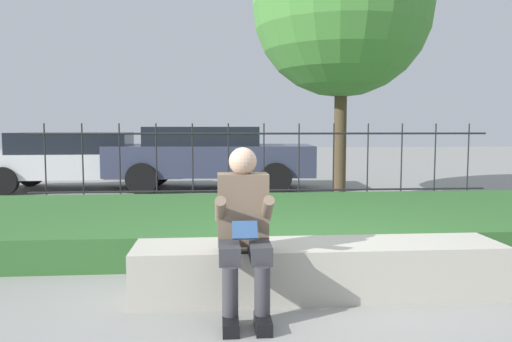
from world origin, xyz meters
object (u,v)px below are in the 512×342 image
at_px(stone_bench, 319,272).
at_px(car_parked_left, 80,159).
at_px(car_parked_center, 210,155).
at_px(tree_behind_fence, 342,7).
at_px(person_seated_reader, 244,224).

height_order(stone_bench, car_parked_left, car_parked_left).
distance_m(car_parked_center, car_parked_left, 2.87).
distance_m(stone_bench, car_parked_center, 7.16).
bearing_deg(tree_behind_fence, car_parked_center, 146.98).
bearing_deg(stone_bench, tree_behind_fence, 74.20).
bearing_deg(tree_behind_fence, stone_bench, -105.80).
relative_size(stone_bench, car_parked_left, 0.68).
xyz_separation_m(person_seated_reader, tree_behind_fence, (2.18, 5.77, 2.95)).
height_order(stone_bench, person_seated_reader, person_seated_reader).
distance_m(person_seated_reader, tree_behind_fence, 6.84).
bearing_deg(car_parked_center, stone_bench, -78.99).
xyz_separation_m(stone_bench, tree_behind_fence, (1.54, 5.44, 3.43)).
bearing_deg(stone_bench, car_parked_left, 117.76).
relative_size(stone_bench, car_parked_center, 0.67).
bearing_deg(person_seated_reader, tree_behind_fence, 69.35).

